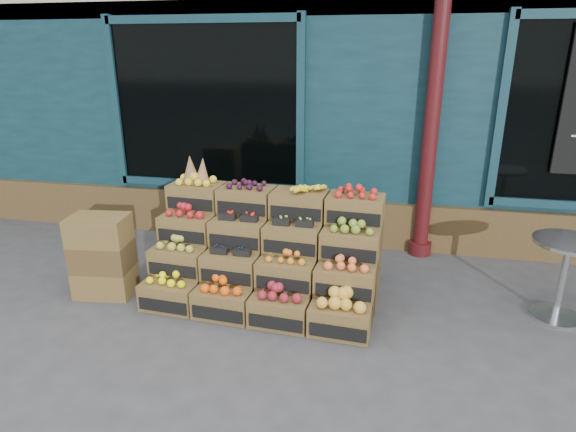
# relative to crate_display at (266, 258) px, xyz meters

# --- Properties ---
(ground) EXTENTS (60.00, 60.00, 0.00)m
(ground) POSITION_rel_crate_display_xyz_m (0.40, -0.56, -0.43)
(ground) COLOR #404042
(ground) RESTS_ON ground
(shop_facade) EXTENTS (12.00, 6.24, 4.80)m
(shop_facade) POSITION_rel_crate_display_xyz_m (0.40, 4.55, 1.97)
(shop_facade) COLOR #11303A
(shop_facade) RESTS_ON ground
(crate_display) EXTENTS (2.29, 1.22, 1.40)m
(crate_display) POSITION_rel_crate_display_xyz_m (0.00, 0.00, 0.00)
(crate_display) COLOR brown
(crate_display) RESTS_ON ground
(spare_crates) EXTENTS (0.61, 0.46, 0.85)m
(spare_crates) POSITION_rel_crate_display_xyz_m (-1.65, -0.29, -0.00)
(spare_crates) COLOR brown
(spare_crates) RESTS_ON ground
(bistro_table) EXTENTS (0.63, 0.63, 0.79)m
(bistro_table) POSITION_rel_crate_display_xyz_m (2.80, 0.17, 0.06)
(bistro_table) COLOR #B9BBC0
(bistro_table) RESTS_ON ground
(shopkeeper) EXTENTS (0.70, 0.51, 1.78)m
(shopkeeper) POSITION_rel_crate_display_xyz_m (-0.84, 2.27, 0.46)
(shopkeeper) COLOR #1C6437
(shopkeeper) RESTS_ON ground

